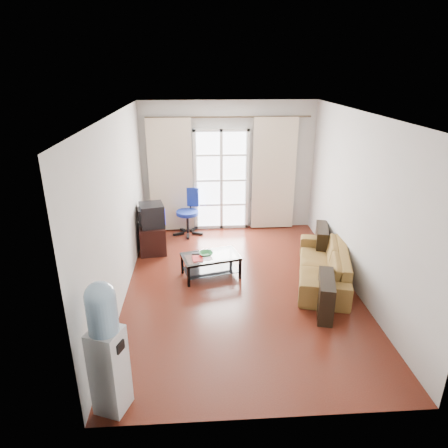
{
  "coord_description": "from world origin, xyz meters",
  "views": [
    {
      "loc": [
        -0.63,
        -5.59,
        3.3
      ],
      "look_at": [
        -0.24,
        0.35,
        0.95
      ],
      "focal_mm": 32.0,
      "sensor_mm": 36.0,
      "label": 1
    }
  ],
  "objects_px": {
    "water_cooler": "(106,346)",
    "crt_tv": "(151,215)",
    "sofa": "(323,264)",
    "tv_stand": "(153,237)",
    "coffee_table": "(211,263)",
    "task_chair": "(188,221)"
  },
  "relations": [
    {
      "from": "water_cooler",
      "to": "crt_tv",
      "type": "bearing_deg",
      "value": 110.38
    },
    {
      "from": "sofa",
      "to": "tv_stand",
      "type": "relative_size",
      "value": 2.88
    },
    {
      "from": "tv_stand",
      "to": "crt_tv",
      "type": "xyz_separation_m",
      "value": [
        0.0,
        -0.06,
        0.47
      ]
    },
    {
      "from": "sofa",
      "to": "water_cooler",
      "type": "height_order",
      "value": "water_cooler"
    },
    {
      "from": "sofa",
      "to": "coffee_table",
      "type": "xyz_separation_m",
      "value": [
        -1.84,
        0.25,
        -0.04
      ]
    },
    {
      "from": "crt_tv",
      "to": "water_cooler",
      "type": "xyz_separation_m",
      "value": [
        -0.03,
        -3.79,
        0.04
      ]
    },
    {
      "from": "sofa",
      "to": "task_chair",
      "type": "xyz_separation_m",
      "value": [
        -2.25,
        2.14,
        0.0
      ]
    },
    {
      "from": "coffee_table",
      "to": "water_cooler",
      "type": "bearing_deg",
      "value": -111.94
    },
    {
      "from": "task_chair",
      "to": "tv_stand",
      "type": "bearing_deg",
      "value": -113.39
    },
    {
      "from": "sofa",
      "to": "water_cooler",
      "type": "xyz_separation_m",
      "value": [
        -2.94,
        -2.49,
        0.49
      ]
    },
    {
      "from": "crt_tv",
      "to": "task_chair",
      "type": "xyz_separation_m",
      "value": [
        0.66,
        0.84,
        -0.45
      ]
    },
    {
      "from": "sofa",
      "to": "coffee_table",
      "type": "distance_m",
      "value": 1.86
    },
    {
      "from": "tv_stand",
      "to": "water_cooler",
      "type": "bearing_deg",
      "value": -97.68
    },
    {
      "from": "task_chair",
      "to": "sofa",
      "type": "bearing_deg",
      "value": -26.54
    },
    {
      "from": "crt_tv",
      "to": "water_cooler",
      "type": "distance_m",
      "value": 3.79
    },
    {
      "from": "coffee_table",
      "to": "tv_stand",
      "type": "distance_m",
      "value": 1.55
    },
    {
      "from": "sofa",
      "to": "crt_tv",
      "type": "relative_size",
      "value": 3.79
    },
    {
      "from": "tv_stand",
      "to": "crt_tv",
      "type": "relative_size",
      "value": 1.32
    },
    {
      "from": "crt_tv",
      "to": "coffee_table",
      "type": "bearing_deg",
      "value": -57.53
    },
    {
      "from": "sofa",
      "to": "coffee_table",
      "type": "relative_size",
      "value": 1.98
    },
    {
      "from": "coffee_table",
      "to": "water_cooler",
      "type": "xyz_separation_m",
      "value": [
        -1.1,
        -2.74,
        0.53
      ]
    },
    {
      "from": "water_cooler",
      "to": "tv_stand",
      "type": "bearing_deg",
      "value": 110.44
    }
  ]
}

